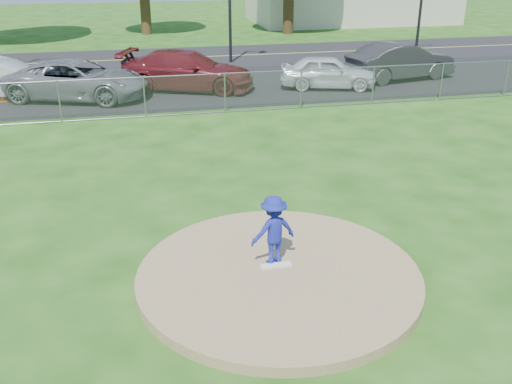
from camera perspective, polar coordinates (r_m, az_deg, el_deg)
ground at (r=20.07m, az=-4.96°, el=6.27°), size 120.00×120.00×0.00m
pitchers_mound at (r=11.00m, az=2.27°, el=-8.38°), size 5.40×5.40×0.20m
pitching_rubber at (r=11.11m, az=2.02°, el=-7.32°), size 0.60×0.15×0.04m
chain_link_fence at (r=21.79m, az=-5.76°, el=9.67°), size 40.00×0.06×1.50m
parking_lot at (r=26.31m, az=-6.94°, el=10.35°), size 50.00×8.00×0.01m
street at (r=33.64m, az=-8.33°, el=13.13°), size 60.00×7.00×0.01m
pitcher at (r=10.91m, az=1.76°, el=-3.84°), size 1.00×0.71×1.40m
traffic_cone at (r=25.84m, az=-24.04°, el=8.95°), size 0.31×0.31×0.60m
parked_car_white at (r=26.30m, az=-24.04°, el=10.33°), size 4.94×1.82×1.62m
parked_car_gray at (r=24.99m, az=-17.40°, el=10.65°), size 6.30×4.44×1.60m
parked_car_darkred at (r=25.72m, az=-6.89°, el=11.99°), size 6.29×4.34×1.69m
parked_car_pearl at (r=26.04m, az=7.22°, el=11.83°), size 4.52×2.80×1.44m
parked_car_charcoal at (r=28.43m, az=14.24°, el=12.57°), size 5.49×2.93×1.72m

